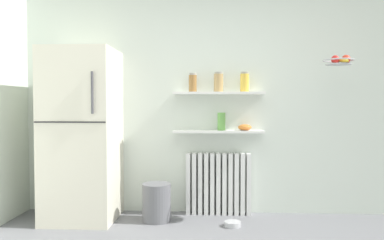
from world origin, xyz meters
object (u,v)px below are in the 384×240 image
storage_jar_1 (219,82)px  storage_jar_2 (245,82)px  refrigerator (82,135)px  pet_food_bowl (233,224)px  vase (221,121)px  hanging_fruit_basket (339,61)px  storage_jar_0 (193,83)px  shelf_bowl (245,127)px  radiator (218,184)px  trash_bin (157,202)px

storage_jar_1 → storage_jar_2: same height
refrigerator → pet_food_bowl: (1.56, -0.17, -0.86)m
pet_food_bowl → vase: bearing=105.3°
storage_jar_1 → vase: bearing=0.0°
storage_jar_2 → hanging_fruit_basket: 0.97m
pet_food_bowl → storage_jar_2: bearing=70.3°
storage_jar_0 → hanging_fruit_basket: 1.50m
storage_jar_1 → storage_jar_2: 0.28m
storage_jar_2 → hanging_fruit_basket: hanging_fruit_basket is taller
shelf_bowl → pet_food_bowl: size_ratio=0.91×
radiator → pet_food_bowl: 0.55m
pet_food_bowl → storage_jar_1: bearing=108.9°
radiator → trash_bin: (-0.64, -0.28, -0.14)m
radiator → storage_jar_2: (0.28, -0.03, 1.11)m
storage_jar_0 → trash_bin: 1.32m
refrigerator → storage_jar_0: bearing=11.5°
radiator → shelf_bowl: size_ratio=4.79×
refrigerator → pet_food_bowl: bearing=-6.0°
radiator → shelf_bowl: (0.28, -0.03, 0.62)m
storage_jar_0 → storage_jar_2: 0.56m
radiator → pet_food_bowl: size_ratio=4.34×
storage_jar_2 → hanging_fruit_basket: size_ratio=0.72×
storage_jar_0 → vase: bearing=0.0°
storage_jar_1 → vase: storage_jar_1 is taller
radiator → storage_jar_0: size_ratio=3.49×
radiator → storage_jar_0: (-0.28, -0.03, 1.11)m
refrigerator → storage_jar_1: (1.42, 0.23, 0.56)m
radiator → refrigerator: bearing=-169.5°
vase → pet_food_bowl: (0.11, -0.40, -1.00)m
shelf_bowl → storage_jar_0: bearing=-180.0°
radiator → vase: (0.03, -0.03, 0.69)m
storage_jar_1 → refrigerator: bearing=-170.7°
storage_jar_2 → vase: (-0.25, 0.00, -0.43)m
trash_bin → pet_food_bowl: size_ratio=2.39×
refrigerator → radiator: bearing=10.5°
storage_jar_2 → shelf_bowl: storage_jar_2 is taller
trash_bin → storage_jar_0: bearing=34.9°
vase → shelf_bowl: 0.26m
refrigerator → trash_bin: (0.78, -0.02, -0.70)m
storage_jar_0 → storage_jar_1: size_ratio=0.95×
radiator → pet_food_bowl: (0.14, -0.43, -0.31)m
storage_jar_1 → vase: size_ratio=1.11×
trash_bin → hanging_fruit_basket: bearing=-2.4°
refrigerator → storage_jar_0: refrigerator is taller
refrigerator → shelf_bowl: bearing=7.8°
shelf_bowl → refrigerator: bearing=-172.2°
trash_bin → radiator: bearing=23.8°
shelf_bowl → hanging_fruit_basket: hanging_fruit_basket is taller
storage_jar_1 → radiator: bearing=90.0°
refrigerator → vase: size_ratio=9.29×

